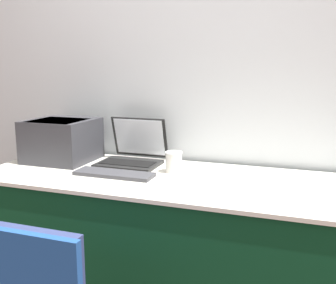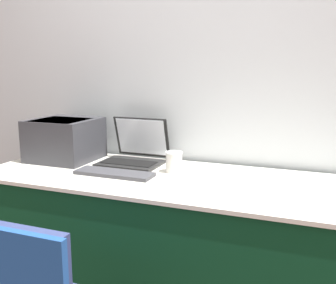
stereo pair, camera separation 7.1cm
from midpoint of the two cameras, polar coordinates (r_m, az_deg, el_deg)
The scene contains 6 objects.
wall_back at distance 2.40m, azimuth 7.17°, elevation 9.87°, with size 8.00×0.05×2.60m.
table at distance 2.20m, azimuth 3.69°, elevation -14.94°, with size 2.28×0.75×0.76m.
printer at distance 2.52m, azimuth -14.01°, elevation 0.58°, with size 0.38×0.37×0.26m.
laptop_left at distance 2.38m, azimuth -4.05°, elevation -1.66°, with size 0.36×0.34×0.27m.
external_keyboard at distance 2.13m, azimuth -6.86°, elevation -4.55°, with size 0.43×0.13×0.02m.
coffee_cup at distance 2.16m, azimuth 1.82°, elevation -2.94°, with size 0.09×0.09×0.12m.
Camera 2 is at (0.62, -1.51, 1.34)m, focal length 42.00 mm.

